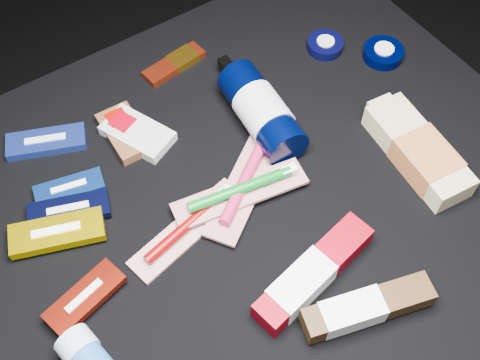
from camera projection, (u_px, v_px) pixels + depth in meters
ground at (237, 298)px, 1.24m from camera, size 3.00×3.00×0.00m
cloth_table at (236, 255)px, 1.07m from camera, size 0.98×0.78×0.40m
luna_bar_0 at (46, 142)px, 0.95m from camera, size 0.13×0.09×0.02m
luna_bar_1 at (69, 188)px, 0.90m from camera, size 0.11×0.06×0.01m
luna_bar_2 at (69, 210)px, 0.88m from camera, size 0.13×0.08×0.02m
luna_bar_3 at (57, 233)px, 0.86m from camera, size 0.14×0.09×0.02m
luna_bar_4 at (85, 298)px, 0.80m from camera, size 0.12×0.07×0.01m
clif_bar_0 at (124, 131)px, 0.96m from camera, size 0.06×0.11×0.02m
clif_bar_1 at (135, 132)px, 0.96m from camera, size 0.10×0.13×0.02m
power_bar at (177, 62)px, 1.05m from camera, size 0.12×0.05×0.01m
lotion_bottle at (262, 112)px, 0.95m from camera, size 0.09×0.23×0.07m
cream_tin_upper at (325, 45)px, 1.07m from camera, size 0.06×0.06×0.02m
cream_tin_lower at (383, 53)px, 1.06m from camera, size 0.07×0.07×0.02m
bodywash_bottle at (419, 152)px, 0.93m from camera, size 0.09×0.21×0.04m
toothbrush_pack_0 at (189, 226)px, 0.87m from camera, size 0.20×0.09×0.02m
toothbrush_pack_1 at (248, 176)px, 0.91m from camera, size 0.22×0.17×0.03m
toothbrush_pack_2 at (242, 191)px, 0.89m from camera, size 0.21×0.08×0.02m
toothpaste_carton_red at (309, 277)px, 0.82m from camera, size 0.21×0.08×0.04m
toothpaste_carton_green at (362, 309)px, 0.79m from camera, size 0.18×0.09×0.03m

